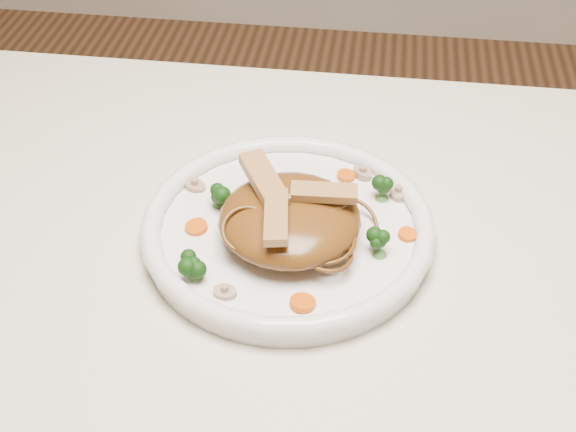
# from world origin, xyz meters

# --- Properties ---
(table) EXTENTS (1.20, 0.80, 0.75)m
(table) POSITION_xyz_m (0.00, 0.00, 0.65)
(table) COLOR beige
(table) RESTS_ON ground
(plate) EXTENTS (0.38, 0.38, 0.02)m
(plate) POSITION_xyz_m (-0.05, 0.07, 0.76)
(plate) COLOR white
(plate) RESTS_ON table
(noodle_mound) EXTENTS (0.15, 0.15, 0.04)m
(noodle_mound) POSITION_xyz_m (-0.05, 0.06, 0.79)
(noodle_mound) COLOR #5E3B11
(noodle_mound) RESTS_ON plate
(chicken_a) EXTENTS (0.06, 0.02, 0.01)m
(chicken_a) POSITION_xyz_m (-0.01, 0.07, 0.82)
(chicken_a) COLOR tan
(chicken_a) RESTS_ON noodle_mound
(chicken_b) EXTENTS (0.06, 0.08, 0.01)m
(chicken_b) POSITION_xyz_m (-0.07, 0.08, 0.82)
(chicken_b) COLOR tan
(chicken_b) RESTS_ON noodle_mound
(chicken_c) EXTENTS (0.03, 0.07, 0.01)m
(chicken_c) POSITION_xyz_m (-0.05, 0.03, 0.82)
(chicken_c) COLOR tan
(chicken_c) RESTS_ON noodle_mound
(broccoli_0) EXTENTS (0.03, 0.03, 0.03)m
(broccoli_0) POSITION_xyz_m (0.04, 0.13, 0.78)
(broccoli_0) COLOR #103B0C
(broccoli_0) RESTS_ON plate
(broccoli_1) EXTENTS (0.03, 0.03, 0.03)m
(broccoli_1) POSITION_xyz_m (-0.12, 0.10, 0.78)
(broccoli_1) COLOR #103B0C
(broccoli_1) RESTS_ON plate
(broccoli_2) EXTENTS (0.02, 0.02, 0.03)m
(broccoli_2) POSITION_xyz_m (-0.12, -0.01, 0.78)
(broccoli_2) COLOR #103B0C
(broccoli_2) RESTS_ON plate
(broccoli_3) EXTENTS (0.03, 0.03, 0.03)m
(broccoli_3) POSITION_xyz_m (0.04, 0.05, 0.78)
(broccoli_3) COLOR #103B0C
(broccoli_3) RESTS_ON plate
(carrot_0) EXTENTS (0.02, 0.02, 0.00)m
(carrot_0) POSITION_xyz_m (0.00, 0.16, 0.77)
(carrot_0) COLOR #E55A08
(carrot_0) RESTS_ON plate
(carrot_1) EXTENTS (0.03, 0.03, 0.00)m
(carrot_1) POSITION_xyz_m (-0.14, 0.06, 0.77)
(carrot_1) COLOR #E55A08
(carrot_1) RESTS_ON plate
(carrot_2) EXTENTS (0.02, 0.02, 0.00)m
(carrot_2) POSITION_xyz_m (0.07, 0.08, 0.77)
(carrot_2) COLOR #E55A08
(carrot_2) RESTS_ON plate
(carrot_3) EXTENTS (0.02, 0.02, 0.00)m
(carrot_3) POSITION_xyz_m (-0.09, 0.16, 0.77)
(carrot_3) COLOR #E55A08
(carrot_3) RESTS_ON plate
(carrot_4) EXTENTS (0.03, 0.03, 0.00)m
(carrot_4) POSITION_xyz_m (-0.02, -0.03, 0.77)
(carrot_4) COLOR #E55A08
(carrot_4) RESTS_ON plate
(mushroom_0) EXTENTS (0.02, 0.02, 0.01)m
(mushroom_0) POSITION_xyz_m (-0.09, -0.02, 0.77)
(mushroom_0) COLOR tan
(mushroom_0) RESTS_ON plate
(mushroom_1) EXTENTS (0.03, 0.03, 0.01)m
(mushroom_1) POSITION_xyz_m (0.06, 0.14, 0.77)
(mushroom_1) COLOR tan
(mushroom_1) RESTS_ON plate
(mushroom_2) EXTENTS (0.03, 0.03, 0.01)m
(mushroom_2) POSITION_xyz_m (-0.15, 0.12, 0.77)
(mushroom_2) COLOR tan
(mushroom_2) RESTS_ON plate
(mushroom_3) EXTENTS (0.03, 0.03, 0.01)m
(mushroom_3) POSITION_xyz_m (0.02, 0.17, 0.77)
(mushroom_3) COLOR tan
(mushroom_3) RESTS_ON plate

